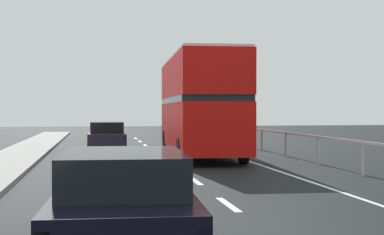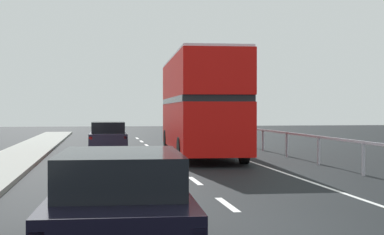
# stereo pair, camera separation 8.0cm
# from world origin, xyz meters

# --- Properties ---
(lane_paint_markings) EXTENTS (3.23, 46.00, 0.01)m
(lane_paint_markings) POSITION_xyz_m (1.90, 8.95, 0.00)
(lane_paint_markings) COLOR silver
(lane_paint_markings) RESTS_ON ground
(bridge_side_railing) EXTENTS (0.10, 42.00, 1.05)m
(bridge_side_railing) POSITION_xyz_m (5.20, 9.00, 0.85)
(bridge_side_railing) COLOR #B4AFBD
(bridge_side_railing) RESTS_ON ground
(double_decker_bus_red) EXTENTS (2.99, 10.33, 4.24)m
(double_decker_bus_red) POSITION_xyz_m (1.64, 15.15, 2.27)
(double_decker_bus_red) COLOR red
(double_decker_bus_red) RESTS_ON ground
(hatchback_car_near) EXTENTS (2.02, 4.50, 1.42)m
(hatchback_car_near) POSITION_xyz_m (-2.36, -0.78, 0.68)
(hatchback_car_near) COLOR black
(hatchback_car_near) RESTS_ON ground
(sedan_car_ahead) EXTENTS (1.95, 4.58, 1.38)m
(sedan_car_ahead) POSITION_xyz_m (-2.17, 20.39, 0.66)
(sedan_car_ahead) COLOR #242035
(sedan_car_ahead) RESTS_ON ground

